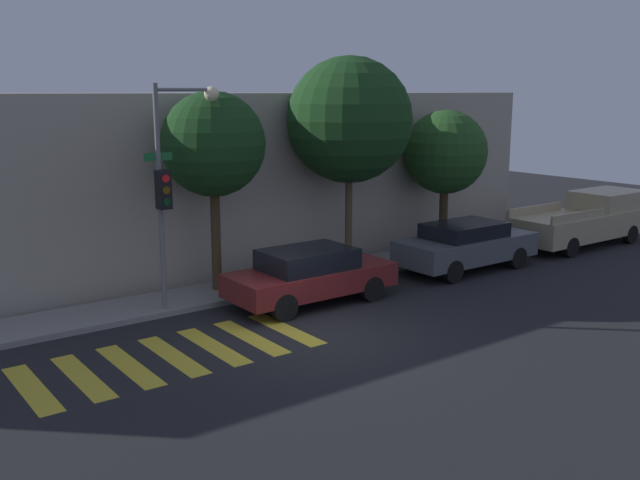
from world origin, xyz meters
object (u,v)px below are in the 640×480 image
Objects in this scene: tree_near_corner at (213,145)px; traffic_light_pole at (174,169)px; sedan_middle at (466,245)px; pickup_truck at (586,219)px; tree_midblock at (349,120)px; tree_far_end at (445,153)px; sedan_near_corner at (310,275)px.

traffic_light_pole is at bearing -150.23° from tree_near_corner.
pickup_truck reaches higher than sedan_middle.
traffic_light_pole is 1.03× the size of tree_near_corner.
sedan_middle is 6.14m from pickup_truck.
tree_midblock is at bearing 142.48° from sedan_middle.
traffic_light_pole is 0.96× the size of pickup_truck.
sedan_middle is 3.54m from tree_far_end.
sedan_near_corner is 5.19m from tree_midblock.
tree_midblock is 4.18m from tree_far_end.
sedan_middle is at bearing 0.00° from sedan_near_corner.
tree_near_corner is at bearing 163.51° from sedan_middle.
sedan_middle is at bearing 180.00° from pickup_truck.
sedan_middle is (8.74, -1.27, -2.73)m from traffic_light_pole.
pickup_truck is (11.88, 0.00, 0.16)m from sedan_near_corner.
tree_near_corner is at bearing 180.00° from tree_midblock.
tree_near_corner reaches higher than sedan_near_corner.
tree_far_end is (-4.90, 2.14, 2.40)m from pickup_truck.
traffic_light_pole reaches higher than sedan_middle.
traffic_light_pole is 0.87× the size of tree_midblock.
sedan_near_corner is at bearing -162.98° from tree_far_end.
traffic_light_pole is 1.80m from tree_near_corner.
tree_near_corner reaches higher than pickup_truck.
tree_midblock is (2.95, 2.14, 3.70)m from sedan_near_corner.
pickup_truck is 5.86m from tree_far_end.
traffic_light_pole is 4.26m from sedan_near_corner.
pickup_truck is 13.86m from tree_near_corner.
tree_midblock is (4.44, 0.00, 0.52)m from tree_near_corner.
tree_midblock reaches higher than sedan_near_corner.
sedan_near_corner is 4.11m from tree_near_corner.
tree_near_corner is 0.84× the size of tree_midblock.
tree_midblock is at bearing 166.54° from pickup_truck.
tree_midblock is at bearing 0.00° from tree_near_corner.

